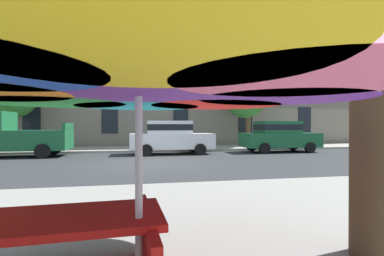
{
  "coord_description": "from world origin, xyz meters",
  "views": [
    {
      "loc": [
        -0.6,
        -11.27,
        1.5
      ],
      "look_at": [
        2.21,
        3.2,
        1.4
      ],
      "focal_mm": 26.27,
      "sensor_mm": 36.0,
      "label": 1
    }
  ],
  "objects": [
    {
      "name": "sedan_green",
      "position": [
        7.44,
        3.7,
        0.95
      ],
      "size": [
        4.4,
        1.98,
        1.78
      ],
      "color": "#195933",
      "rests_on": "ground"
    },
    {
      "name": "ground_plane",
      "position": [
        0.0,
        0.0,
        0.0
      ],
      "size": [
        120.0,
        120.0,
        0.0
      ],
      "primitive_type": "plane",
      "color": "#2D3033"
    },
    {
      "name": "patio_umbrella",
      "position": [
        -0.59,
        -9.0,
        1.97
      ],
      "size": [
        3.95,
        3.95,
        2.26
      ],
      "color": "silver",
      "rests_on": "ground"
    },
    {
      "name": "sidewalk_far",
      "position": [
        0.0,
        6.8,
        0.06
      ],
      "size": [
        56.0,
        3.6,
        0.12
      ],
      "primitive_type": "cube",
      "color": "#9E998E",
      "rests_on": "ground"
    },
    {
      "name": "sedan_white",
      "position": [
        1.15,
        3.7,
        0.95
      ],
      "size": [
        4.4,
        1.98,
        1.78
      ],
      "color": "silver",
      "rests_on": "ground"
    },
    {
      "name": "pickup_green",
      "position": [
        -6.73,
        3.7,
        1.03
      ],
      "size": [
        5.1,
        2.12,
        2.2
      ],
      "color": "#195933",
      "rests_on": "ground"
    },
    {
      "name": "street_tree_middle",
      "position": [
        6.91,
        6.92,
        3.91
      ],
      "size": [
        3.41,
        3.45,
        5.83
      ],
      "color": "brown",
      "rests_on": "ground"
    },
    {
      "name": "apartment_building",
      "position": [
        0.0,
        14.99,
        9.6
      ],
      "size": [
        39.94,
        12.08,
        19.2
      ],
      "color": "gray",
      "rests_on": "ground"
    },
    {
      "name": "picnic_table",
      "position": [
        -1.3,
        -8.85,
        0.49
      ],
      "size": [
        1.88,
        1.61,
        0.77
      ],
      "color": "red",
      "rests_on": "ground"
    },
    {
      "name": "street_tree_left",
      "position": [
        -7.94,
        6.94,
        3.38
      ],
      "size": [
        3.1,
        3.19,
        4.88
      ],
      "color": "#4C3823",
      "rests_on": "ground"
    }
  ]
}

